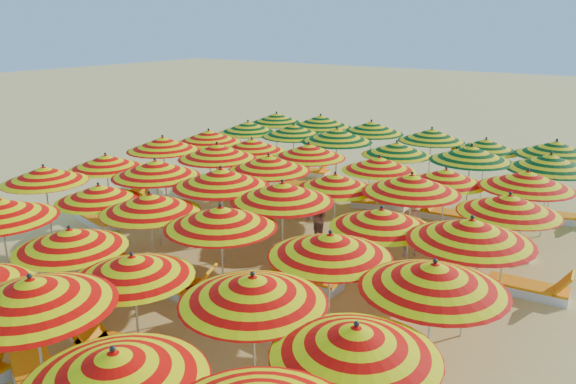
{
  "coord_description": "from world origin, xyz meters",
  "views": [
    {
      "loc": [
        7.98,
        -10.9,
        5.82
      ],
      "look_at": [
        0.0,
        0.5,
        1.6
      ],
      "focal_mm": 35.0,
      "sensor_mm": 36.0,
      "label": 1
    }
  ],
  "objects_px": {
    "umbrella_32": "(309,151)",
    "umbrella_33": "(379,164)",
    "umbrella_28": "(411,184)",
    "lounger_20": "(306,187)",
    "lounger_12": "(309,278)",
    "lounger_17": "(295,209)",
    "umbrella_21": "(282,192)",
    "umbrella_24": "(163,144)",
    "beachgoer_b": "(316,218)",
    "lounger_11": "(97,219)",
    "umbrella_16": "(330,245)",
    "umbrella_17": "(434,276)",
    "umbrella_7": "(0,209)",
    "umbrella_45": "(432,135)",
    "umbrella_22": "(381,218)",
    "umbrella_11": "(356,341)",
    "lounger_13": "(152,201)",
    "umbrella_29": "(509,204)",
    "umbrella_43": "(320,121)",
    "umbrella_44": "(371,127)",
    "umbrella_35": "(527,180)",
    "lounger_10": "(300,337)",
    "umbrella_12": "(44,174)",
    "umbrella_30": "(209,136)",
    "lounger_25": "(566,218)",
    "lounger_8": "(179,286)",
    "lounger_24": "(309,172)",
    "umbrella_3": "(32,293)",
    "lounger_6": "(120,347)",
    "umbrella_23": "(471,230)",
    "lounger_19": "(236,175)",
    "umbrella_8": "(70,239)",
    "umbrella_20": "(221,178)",
    "umbrella_27": "(335,182)",
    "lounger_4": "(18,309)",
    "umbrella_36": "(248,127)",
    "umbrella_37": "(294,130)",
    "umbrella_34": "(446,177)",
    "umbrella_19": "(155,168)",
    "umbrella_47": "(556,148)",
    "umbrella_10": "(253,289)",
    "lounger_18": "(495,248)",
    "umbrella_26": "(269,163)",
    "umbrella_18": "(106,162)",
    "lounger_23": "(288,167)",
    "umbrella_9": "(132,267)",
    "umbrella_15": "(221,217)",
    "lounger_14": "(530,289)",
    "umbrella_38": "(337,135)",
    "lounger_22": "(448,215)",
    "lounger_21": "(379,203)",
    "umbrella_31": "(252,145)"
  },
  "relations": [
    {
      "from": "lounger_13",
      "to": "umbrella_15",
      "type": "bearing_deg",
      "value": 155.22
    },
    {
      "from": "lounger_8",
      "to": "lounger_24",
      "type": "xyz_separation_m",
      "value": [
        -3.08,
        10.11,
        0.0
      ]
    },
    {
      "from": "umbrella_10",
      "to": "lounger_18",
      "type": "distance_m",
      "value": 8.82
    },
    {
      "from": "umbrella_11",
      "to": "lounger_13",
      "type": "distance_m",
      "value": 12.86
    },
    {
      "from": "lounger_4",
      "to": "lounger_19",
      "type": "distance_m",
      "value": 11.13
    },
    {
      "from": "umbrella_8",
      "to": "lounger_10",
      "type": "xyz_separation_m",
      "value": [
        3.78,
        2.08,
        -1.8
      ]
    },
    {
      "from": "umbrella_22",
      "to": "lounger_25",
      "type": "height_order",
      "value": "umbrella_22"
    },
    {
      "from": "umbrella_12",
      "to": "lounger_12",
      "type": "distance_m",
      "value": 7.39
    },
    {
      "from": "umbrella_11",
      "to": "umbrella_15",
      "type": "relative_size",
      "value": 0.99
    },
    {
      "from": "beachgoer_b",
      "to": "lounger_11",
      "type": "bearing_deg",
      "value": -131.28
    },
    {
      "from": "lounger_12",
      "to": "lounger_17",
      "type": "distance_m",
      "value": 5.08
    },
    {
      "from": "lounger_4",
      "to": "umbrella_36",
      "type": "bearing_deg",
      "value": 122.76
    },
    {
      "from": "lounger_21",
      "to": "lounger_22",
      "type": "height_order",
      "value": "same"
    },
    {
      "from": "umbrella_34",
      "to": "lounger_4",
      "type": "height_order",
      "value": "umbrella_34"
    },
    {
      "from": "umbrella_7",
      "to": "umbrella_37",
      "type": "height_order",
      "value": "umbrella_7"
    },
    {
      "from": "umbrella_11",
      "to": "lounger_19",
      "type": "xyz_separation_m",
      "value": [
        -10.85,
        10.5,
        -1.88
      ]
    },
    {
      "from": "lounger_19",
      "to": "umbrella_28",
      "type": "bearing_deg",
      "value": 134.01
    },
    {
      "from": "umbrella_3",
      "to": "umbrella_20",
      "type": "relative_size",
      "value": 0.84
    },
    {
      "from": "umbrella_28",
      "to": "lounger_20",
      "type": "height_order",
      "value": "umbrella_28"
    },
    {
      "from": "umbrella_19",
      "to": "umbrella_47",
      "type": "distance_m",
      "value": 11.74
    },
    {
      "from": "umbrella_9",
      "to": "lounger_6",
      "type": "relative_size",
      "value": 1.2
    },
    {
      "from": "umbrella_8",
      "to": "umbrella_31",
      "type": "height_order",
      "value": "umbrella_31"
    },
    {
      "from": "umbrella_11",
      "to": "lounger_13",
      "type": "bearing_deg",
      "value": 149.87
    },
    {
      "from": "lounger_23",
      "to": "lounger_24",
      "type": "relative_size",
      "value": 1.01
    },
    {
      "from": "lounger_13",
      "to": "umbrella_26",
      "type": "bearing_deg",
      "value": -173.88
    },
    {
      "from": "umbrella_7",
      "to": "umbrella_45",
      "type": "xyz_separation_m",
      "value": [
        4.3,
        12.79,
        -0.02
      ]
    },
    {
      "from": "umbrella_18",
      "to": "lounger_14",
      "type": "xyz_separation_m",
      "value": [
        11.14,
        2.55,
        -1.84
      ]
    },
    {
      "from": "umbrella_18",
      "to": "umbrella_37",
      "type": "xyz_separation_m",
      "value": [
        2.08,
        6.47,
        0.14
      ]
    },
    {
      "from": "umbrella_24",
      "to": "umbrella_35",
      "type": "xyz_separation_m",
      "value": [
        10.44,
        2.21,
        -0.01
      ]
    },
    {
      "from": "umbrella_16",
      "to": "umbrella_17",
      "type": "xyz_separation_m",
      "value": [
        2.01,
        -0.3,
        0.06
      ]
    },
    {
      "from": "lounger_10",
      "to": "lounger_23",
      "type": "relative_size",
      "value": 0.97
    },
    {
      "from": "lounger_22",
      "to": "lounger_24",
      "type": "xyz_separation_m",
      "value": [
        -6.31,
        1.91,
        0.0
      ]
    },
    {
      "from": "umbrella_38",
      "to": "lounger_17",
      "type": "relative_size",
      "value": 1.53
    },
    {
      "from": "umbrella_37",
      "to": "umbrella_36",
      "type": "bearing_deg",
      "value": -174.68
    },
    {
      "from": "umbrella_44",
      "to": "umbrella_30",
      "type": "bearing_deg",
      "value": -133.51
    },
    {
      "from": "umbrella_7",
      "to": "umbrella_38",
      "type": "height_order",
      "value": "umbrella_38"
    },
    {
      "from": "umbrella_11",
      "to": "umbrella_17",
      "type": "xyz_separation_m",
      "value": [
        0.18,
        2.13,
        0.1
      ]
    },
    {
      "from": "umbrella_23",
      "to": "lounger_10",
      "type": "distance_m",
      "value": 3.73
    },
    {
      "from": "umbrella_44",
      "to": "lounger_22",
      "type": "distance_m",
      "value": 4.66
    },
    {
      "from": "umbrella_32",
      "to": "umbrella_33",
      "type": "distance_m",
      "value": 2.27
    },
    {
      "from": "umbrella_3",
      "to": "lounger_6",
      "type": "bearing_deg",
      "value": 108.14
    },
    {
      "from": "umbrella_29",
      "to": "lounger_20",
      "type": "height_order",
      "value": "umbrella_29"
    },
    {
      "from": "umbrella_22",
      "to": "umbrella_11",
      "type": "bearing_deg",
      "value": -67.76
    },
    {
      "from": "lounger_10",
      "to": "lounger_20",
      "type": "bearing_deg",
      "value": 125.77
    },
    {
      "from": "umbrella_21",
      "to": "umbrella_24",
      "type": "bearing_deg",
      "value": 160.29
    },
    {
      "from": "umbrella_43",
      "to": "umbrella_44",
      "type": "distance_m",
      "value": 2.1
    },
    {
      "from": "umbrella_33",
      "to": "umbrella_3",
      "type": "bearing_deg",
      "value": -91.71
    },
    {
      "from": "umbrella_33",
      "to": "lounger_13",
      "type": "relative_size",
      "value": 1.46
    },
    {
      "from": "lounger_6",
      "to": "lounger_25",
      "type": "xyz_separation_m",
      "value": [
        5.37,
        12.33,
        0.0
      ]
    },
    {
      "from": "umbrella_27",
      "to": "lounger_8",
      "type": "height_order",
      "value": "umbrella_27"
    }
  ]
}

